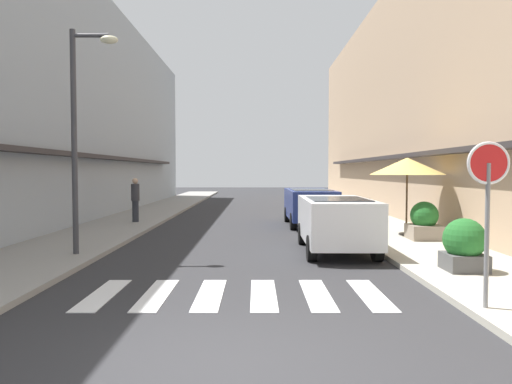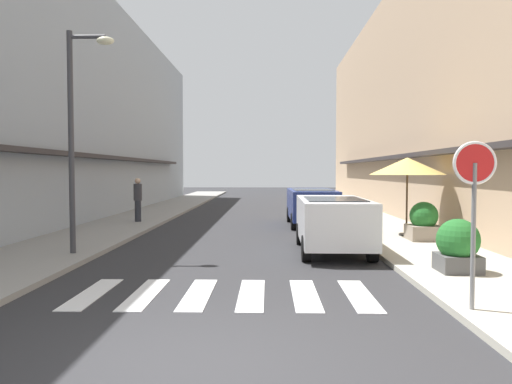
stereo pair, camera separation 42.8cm
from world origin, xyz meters
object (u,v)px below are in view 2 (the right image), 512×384
at_px(parked_car_mid, 312,203).
at_px(street_lamp, 78,119).
at_px(pedestrian_walking_near, 138,199).
at_px(planter_midblock, 424,222).
at_px(parked_car_near, 333,219).
at_px(round_street_sign, 474,181).
at_px(cafe_umbrella, 407,167).
at_px(planter_corner, 458,246).

bearing_deg(parked_car_mid, street_lamp, -132.01).
relative_size(street_lamp, pedestrian_walking_near, 3.11).
bearing_deg(street_lamp, pedestrian_walking_near, 94.51).
distance_m(parked_car_mid, planter_midblock, 5.55).
bearing_deg(pedestrian_walking_near, parked_car_mid, 120.05).
relative_size(parked_car_near, round_street_sign, 1.64).
xyz_separation_m(street_lamp, cafe_umbrella, (9.23, 3.52, -1.16)).
xyz_separation_m(round_street_sign, planter_midblock, (1.63, 7.27, -1.40)).
bearing_deg(parked_car_mid, round_street_sign, -83.68).
xyz_separation_m(cafe_umbrella, planter_midblock, (0.23, -0.99, -1.69)).
relative_size(round_street_sign, pedestrian_walking_near, 1.41).
relative_size(parked_car_near, planter_corner, 3.76).
bearing_deg(cafe_umbrella, planter_midblock, -76.94).
xyz_separation_m(round_street_sign, street_lamp, (-7.83, 4.73, 1.46)).
xyz_separation_m(parked_car_near, pedestrian_walking_near, (-7.10, 6.62, 0.15)).
xyz_separation_m(planter_corner, pedestrian_walking_near, (-9.28, 9.57, 0.41)).
height_order(planter_corner, pedestrian_walking_near, pedestrian_walking_near).
bearing_deg(street_lamp, parked_car_near, 8.13).
bearing_deg(parked_car_mid, cafe_umbrella, -53.67).
bearing_deg(planter_midblock, round_street_sign, -102.61).
height_order(round_street_sign, planter_corner, round_street_sign).
bearing_deg(street_lamp, planter_midblock, 15.00).
relative_size(parked_car_near, parked_car_mid, 0.95).
relative_size(street_lamp, planter_corner, 5.07).
distance_m(parked_car_near, street_lamp, 7.06).
bearing_deg(pedestrian_walking_near, planter_corner, 76.76).
bearing_deg(parked_car_mid, parked_car_near, -90.00).
bearing_deg(planter_corner, street_lamp, 166.87).
relative_size(cafe_umbrella, pedestrian_walking_near, 1.40).
distance_m(parked_car_mid, street_lamp, 10.06).
height_order(cafe_umbrella, planter_midblock, cafe_umbrella).
distance_m(parked_car_mid, round_street_sign, 12.08).
relative_size(parked_car_mid, pedestrian_walking_near, 2.41).
height_order(parked_car_mid, pedestrian_walking_near, pedestrian_walking_near).
bearing_deg(pedestrian_walking_near, planter_midblock, 96.16).
bearing_deg(parked_car_near, street_lamp, -171.87).
distance_m(parked_car_mid, cafe_umbrella, 4.81).
relative_size(round_street_sign, street_lamp, 0.45).
bearing_deg(parked_car_near, planter_corner, -53.65).
xyz_separation_m(round_street_sign, cafe_umbrella, (1.40, 8.26, 0.30)).
distance_m(planter_midblock, pedestrian_walking_near, 11.24).
xyz_separation_m(round_street_sign, pedestrian_walking_near, (-8.43, 12.28, -0.98)).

